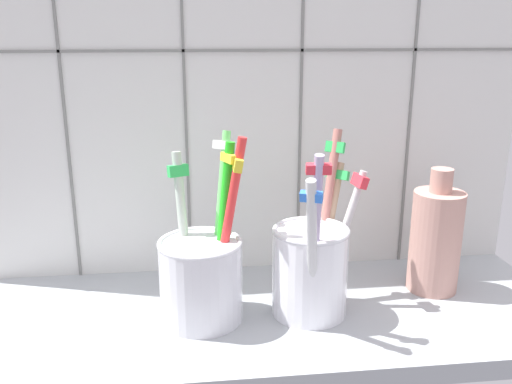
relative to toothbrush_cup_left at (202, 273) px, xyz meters
The scene contains 5 objects.
counter_slab 7.82cm from the toothbrush_cup_left, ahead, with size 64.00×22.00×2.00cm, color #9EA3A8.
tile_wall_back 20.77cm from the toothbrush_cup_left, 67.30° to the left, with size 64.00×2.20×45.00cm.
toothbrush_cup_left is the anchor object (origin of this frame).
toothbrush_cup_right 10.78cm from the toothbrush_cup_left, ahead, with size 9.76×12.13×17.80cm.
ceramic_vase 25.37cm from the toothbrush_cup_left, ahead, with size 5.40×5.40×13.61cm.
Camera 1 is at (-5.75, -49.41, 29.58)cm, focal length 38.48 mm.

